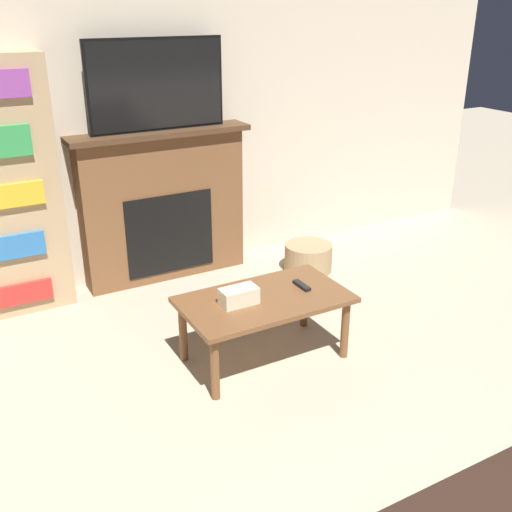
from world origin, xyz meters
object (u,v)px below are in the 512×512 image
object	(u,v)px
fireplace	(164,205)
storage_basket	(308,257)
tv	(157,85)
coffee_table	(265,305)

from	to	relation	value
fireplace	storage_basket	world-z (taller)	fireplace
fireplace	storage_basket	bearing A→B (deg)	-24.41
tv	storage_basket	bearing A→B (deg)	-23.50
tv	fireplace	bearing A→B (deg)	90.00
fireplace	storage_basket	size ratio (longest dim) A/B	3.54
tv	storage_basket	world-z (taller)	tv
fireplace	coffee_table	size ratio (longest dim) A/B	1.37
storage_basket	fireplace	bearing A→B (deg)	155.59
storage_basket	tv	bearing A→B (deg)	156.50
fireplace	storage_basket	xyz separation A→B (m)	(1.05, -0.48, -0.48)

